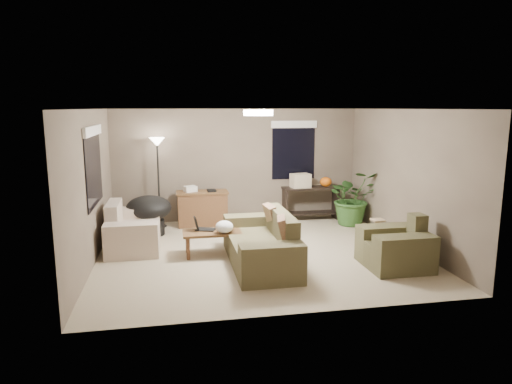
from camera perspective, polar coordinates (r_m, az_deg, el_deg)
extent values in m
plane|color=tan|center=(8.15, 0.26, -7.53)|extent=(5.50, 5.50, 0.00)
plane|color=white|center=(7.75, 0.28, 10.33)|extent=(5.50, 5.50, 0.00)
plane|color=#716353|center=(10.29, -2.35, 3.39)|extent=(5.50, 0.00, 5.50)
plane|color=#716353|center=(5.46, 5.21, -3.02)|extent=(5.50, 0.00, 5.50)
plane|color=#716353|center=(7.82, -19.93, 0.50)|extent=(0.00, 5.00, 5.00)
plane|color=#716353|center=(8.79, 18.18, 1.65)|extent=(0.00, 5.00, 5.00)
cube|color=brown|center=(7.53, 0.49, -7.39)|extent=(0.95, 1.48, 0.42)
cube|color=brown|center=(7.49, 3.25, -4.12)|extent=(0.22, 1.48, 0.43)
cube|color=brown|center=(6.65, 2.03, -9.04)|extent=(0.95, 0.36, 0.60)
cube|color=brown|center=(8.37, -0.72, -4.90)|extent=(0.95, 0.36, 0.60)
cube|color=#8C7251|center=(7.05, 3.61, -4.94)|extent=(0.32, 0.49, 0.47)
cube|color=#8C7251|center=(7.89, 2.01, -3.23)|extent=(0.27, 0.47, 0.47)
cube|color=beige|center=(8.68, -14.95, -5.31)|extent=(0.90, 0.88, 0.42)
cube|color=beige|center=(8.61, -17.34, -2.64)|extent=(0.22, 0.88, 0.43)
cube|color=beige|center=(8.06, -15.30, -5.88)|extent=(0.90, 0.36, 0.60)
cube|color=beige|center=(9.26, -14.70, -3.74)|extent=(0.90, 0.36, 0.60)
cube|color=#47442B|center=(7.71, 16.92, -7.43)|extent=(0.95, 0.28, 0.42)
cube|color=brown|center=(7.77, 19.49, -4.18)|extent=(0.22, 0.28, 0.43)
cube|color=brown|center=(7.41, 18.10, -7.48)|extent=(0.95, 0.36, 0.60)
cube|color=brown|center=(7.95, 15.90, -6.14)|extent=(0.95, 0.36, 0.60)
cube|color=brown|center=(7.95, -5.54, -5.03)|extent=(1.00, 0.55, 0.04)
cylinder|color=brown|center=(7.80, -8.47, -7.03)|extent=(0.06, 0.06, 0.38)
cylinder|color=brown|center=(7.87, -2.31, -6.76)|extent=(0.06, 0.06, 0.38)
cylinder|color=brown|center=(8.18, -8.58, -6.19)|extent=(0.06, 0.06, 0.38)
cylinder|color=brown|center=(8.25, -2.71, -5.94)|extent=(0.06, 0.06, 0.38)
cube|color=black|center=(8.03, -6.32, -4.67)|extent=(0.39, 0.33, 0.02)
cube|color=black|center=(7.99, -7.48, -3.89)|extent=(0.09, 0.24, 0.22)
ellipsoid|color=white|center=(7.79, -3.98, -4.36)|extent=(0.36, 0.34, 0.21)
cube|color=brown|center=(9.95, -6.70, -2.16)|extent=(1.05, 0.45, 0.71)
cube|color=brown|center=(9.87, -6.75, -0.03)|extent=(1.10, 0.50, 0.04)
cube|color=silver|center=(9.84, -8.21, 0.38)|extent=(0.30, 0.27, 0.12)
cube|color=black|center=(9.83, -5.57, 0.18)|extent=(0.19, 0.23, 0.04)
cube|color=black|center=(10.41, 6.88, 0.51)|extent=(1.30, 0.40, 0.04)
cube|color=black|center=(10.32, 3.65, -1.64)|extent=(0.05, 0.38, 0.71)
cube|color=black|center=(10.67, 9.91, -1.37)|extent=(0.05, 0.38, 0.71)
cube|color=black|center=(10.53, 6.81, -2.60)|extent=(1.25, 0.36, 0.03)
ellipsoid|color=orange|center=(10.50, 8.72, 1.26)|extent=(0.29, 0.29, 0.22)
cube|color=beige|center=(10.31, 5.57, 1.42)|extent=(0.45, 0.36, 0.31)
cylinder|color=black|center=(9.45, -13.16, -4.33)|extent=(0.60, 0.60, 0.30)
ellipsoid|color=black|center=(9.35, -13.27, -1.96)|extent=(1.00, 1.00, 0.50)
cylinder|color=black|center=(10.06, -11.87, -4.20)|extent=(0.28, 0.28, 0.02)
cylinder|color=black|center=(9.87, -12.07, 0.81)|extent=(0.04, 0.04, 1.78)
cone|color=white|center=(9.76, -12.27, 6.14)|extent=(0.32, 0.32, 0.18)
cylinder|color=white|center=(7.75, 0.28, 9.89)|extent=(0.50, 0.50, 0.10)
imported|color=#2D5923|center=(10.14, 11.96, -1.41)|extent=(1.08, 1.20, 0.94)
cube|color=tan|center=(8.83, 14.85, -6.37)|extent=(0.32, 0.32, 0.03)
cylinder|color=tan|center=(8.76, 14.93, -4.89)|extent=(0.12, 0.12, 0.44)
cube|color=tan|center=(8.70, 15.00, -3.40)|extent=(0.22, 0.22, 0.03)
cube|color=black|center=(8.07, -19.62, 2.97)|extent=(0.01, 1.50, 1.30)
cube|color=white|center=(8.02, -19.75, 7.23)|extent=(0.05, 1.56, 0.16)
cube|color=black|center=(10.51, 4.71, 5.16)|extent=(1.00, 0.01, 1.30)
cube|color=white|center=(10.45, 4.79, 8.43)|extent=(1.06, 0.05, 0.16)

